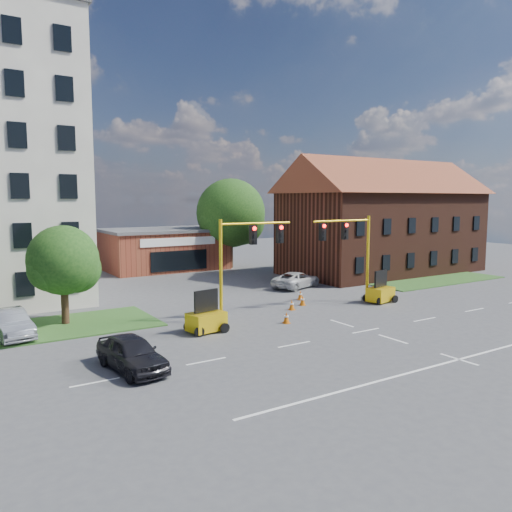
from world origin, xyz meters
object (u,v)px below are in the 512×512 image
signal_mast_west (245,256)px  trailer_east (380,293)px  signal_mast_east (351,249)px  sedan_dark (132,353)px  pickup_white (296,280)px  trailer_west (206,319)px

signal_mast_west → trailer_east: 11.38m
signal_mast_east → sedan_dark: (-17.60, -5.35, -3.16)m
pickup_white → signal_mast_east: bearing=154.8°
trailer_west → trailer_east: (14.24, 0.63, -0.02)m
signal_mast_west → sedan_dark: signal_mast_west is taller
signal_mast_east → sedan_dark: 18.67m
signal_mast_west → signal_mast_east: (8.71, 0.00, 0.00)m
trailer_east → pickup_white: size_ratio=0.46×
signal_mast_west → signal_mast_east: 8.71m
signal_mast_west → trailer_west: (-3.36, -1.44, -3.21)m
signal_mast_east → trailer_east: size_ratio=2.81×
trailer_west → sedan_dark: 6.78m
trailer_east → pickup_white: trailer_east is taller
signal_mast_west → trailer_east: size_ratio=2.81×
signal_mast_west → trailer_west: signal_mast_west is taller
trailer_east → pickup_white: (-1.51, 8.01, -0.02)m
pickup_white → signal_mast_west: bearing=107.6°
signal_mast_west → pickup_white: 12.26m
trailer_west → pickup_white: size_ratio=0.47×
sedan_dark → trailer_east: bearing=6.2°
trailer_west → trailer_east: size_ratio=1.03×
signal_mast_east → trailer_west: bearing=-173.2°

